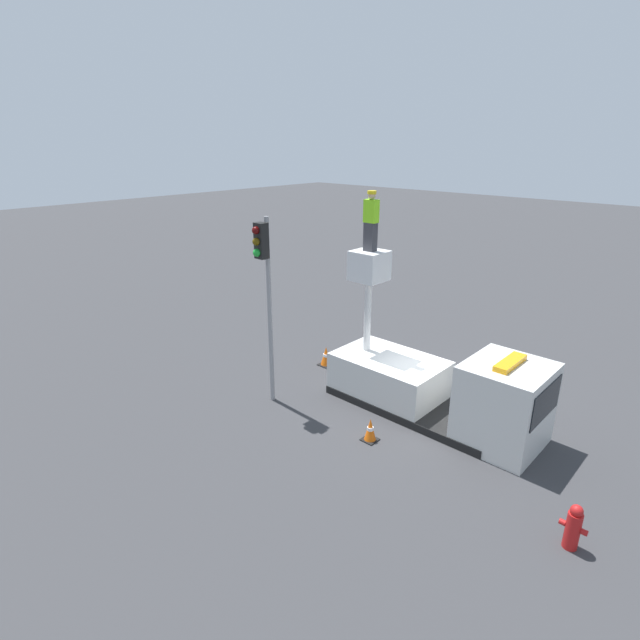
# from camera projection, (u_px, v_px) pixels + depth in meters

# --- Properties ---
(ground_plane) EXTENTS (120.00, 120.00, 0.00)m
(ground_plane) POSITION_uv_depth(u_px,v_px,m) (415.00, 408.00, 15.19)
(ground_plane) COLOR #38383A
(bucket_truck) EXTENTS (6.35, 2.20, 4.58)m
(bucket_truck) POSITION_uv_depth(u_px,v_px,m) (436.00, 387.00, 14.46)
(bucket_truck) COLOR black
(bucket_truck) RESTS_ON ground
(worker) EXTENTS (0.40, 0.26, 1.75)m
(worker) POSITION_uv_depth(u_px,v_px,m) (371.00, 221.00, 14.55)
(worker) COLOR #38383D
(worker) RESTS_ON bucket_truck
(traffic_light_pole) EXTENTS (0.34, 0.57, 5.71)m
(traffic_light_pole) POSITION_uv_depth(u_px,v_px,m) (265.00, 276.00, 14.24)
(traffic_light_pole) COLOR gray
(traffic_light_pole) RESTS_ON ground
(fire_hydrant) EXTENTS (0.53, 0.29, 1.01)m
(fire_hydrant) POSITION_uv_depth(u_px,v_px,m) (573.00, 527.00, 9.86)
(fire_hydrant) COLOR red
(fire_hydrant) RESTS_ON ground
(traffic_cone_rear) EXTENTS (0.48, 0.48, 0.71)m
(traffic_cone_rear) POSITION_uv_depth(u_px,v_px,m) (326.00, 357.00, 17.97)
(traffic_cone_rear) COLOR black
(traffic_cone_rear) RESTS_ON ground
(traffic_cone_curbside) EXTENTS (0.41, 0.41, 0.66)m
(traffic_cone_curbside) POSITION_uv_depth(u_px,v_px,m) (370.00, 430.00, 13.47)
(traffic_cone_curbside) COLOR black
(traffic_cone_curbside) RESTS_ON ground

